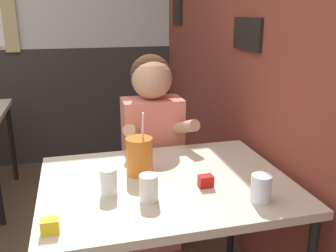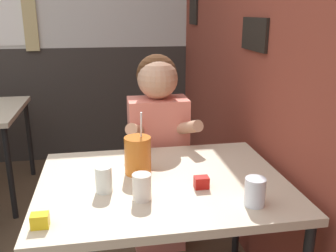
{
  "view_description": "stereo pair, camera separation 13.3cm",
  "coord_description": "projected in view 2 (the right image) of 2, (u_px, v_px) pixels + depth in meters",
  "views": [
    {
      "loc": [
        0.53,
        -1.15,
        1.44
      ],
      "look_at": [
        0.94,
        0.46,
        0.92
      ],
      "focal_mm": 40.0,
      "sensor_mm": 36.0,
      "label": 1
    },
    {
      "loc": [
        0.66,
        -1.18,
        1.44
      ],
      "look_at": [
        0.94,
        0.46,
        0.92
      ],
      "focal_mm": 40.0,
      "sensor_mm": 36.0,
      "label": 2
    }
  ],
  "objects": [
    {
      "name": "cocktail_pitcher",
      "position": [
        138.0,
        155.0,
        1.69
      ],
      "size": [
        0.12,
        0.12,
        0.29
      ],
      "color": "#C6661E",
      "rests_on": "main_table"
    },
    {
      "name": "condiment_ketchup",
      "position": [
        201.0,
        182.0,
        1.56
      ],
      "size": [
        0.06,
        0.04,
        0.05
      ],
      "color": "#B7140F",
      "rests_on": "main_table"
    },
    {
      "name": "main_table",
      "position": [
        163.0,
        193.0,
        1.66
      ],
      "size": [
        1.08,
        0.82,
        0.72
      ],
      "color": "beige",
      "rests_on": "ground_plane"
    },
    {
      "name": "back_wall",
      "position": [
        25.0,
        19.0,
        3.38
      ],
      "size": [
        5.95,
        0.09,
        2.7
      ],
      "color": "silver",
      "rests_on": "ground_plane"
    },
    {
      "name": "glass_far_side",
      "position": [
        142.0,
        187.0,
        1.46
      ],
      "size": [
        0.07,
        0.07,
        0.11
      ],
      "color": "silver",
      "rests_on": "main_table"
    },
    {
      "name": "glass_center",
      "position": [
        104.0,
        179.0,
        1.52
      ],
      "size": [
        0.07,
        0.07,
        0.11
      ],
      "color": "silver",
      "rests_on": "main_table"
    },
    {
      "name": "glass_near_pitcher",
      "position": [
        255.0,
        192.0,
        1.42
      ],
      "size": [
        0.08,
        0.08,
        0.11
      ],
      "color": "silver",
      "rests_on": "main_table"
    },
    {
      "name": "brick_wall_right",
      "position": [
        232.0,
        24.0,
        2.44
      ],
      "size": [
        0.08,
        4.48,
        2.7
      ],
      "color": "brown",
      "rests_on": "ground_plane"
    },
    {
      "name": "condiment_mustard",
      "position": [
        40.0,
        221.0,
        1.28
      ],
      "size": [
        0.06,
        0.04,
        0.05
      ],
      "color": "yellow",
      "rests_on": "main_table"
    },
    {
      "name": "person_seated",
      "position": [
        158.0,
        148.0,
        2.21
      ],
      "size": [
        0.42,
        0.42,
        1.2
      ],
      "color": "#EA7F6B",
      "rests_on": "ground_plane"
    }
  ]
}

